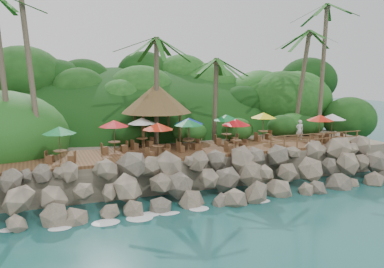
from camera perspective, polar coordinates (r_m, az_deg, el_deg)
name	(u,v)px	position (r m, az deg, el deg)	size (l,w,h in m)	color
ground	(229,205)	(24.98, 5.08, -9.77)	(140.00, 140.00, 0.00)	#19514F
land_base	(154,143)	(39.25, -5.31, -1.24)	(32.00, 25.20, 2.10)	gray
jungle_hill	(135,141)	(46.58, -7.84, -0.97)	(44.80, 28.00, 15.40)	#143811
seawall	(215,178)	(26.37, 3.18, -6.12)	(29.00, 4.00, 2.30)	gray
terrace	(192,150)	(29.71, 0.00, -2.29)	(26.00, 5.00, 0.20)	brown
jungle_foliage	(157,156)	(38.51, -4.87, -3.03)	(44.00, 16.00, 12.00)	#143811
foam_line	(226,203)	(25.22, 4.77, -9.51)	(25.20, 0.80, 0.06)	white
palms	(186,17)	(31.88, -0.83, 15.79)	(31.35, 7.08, 13.66)	brown
palapa	(156,98)	(31.64, -4.93, 4.94)	(5.40, 5.40, 4.60)	brown
dining_clusters	(208,123)	(29.60, 2.18, 1.52)	(22.33, 5.27, 2.25)	brown
railing	(316,138)	(31.98, 16.72, -0.57)	(8.30, 0.10, 1.00)	brown
waiter	(300,130)	(34.19, 14.61, 0.51)	(0.61, 0.40, 1.67)	white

